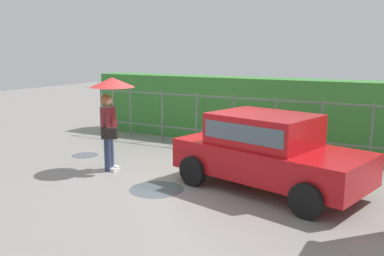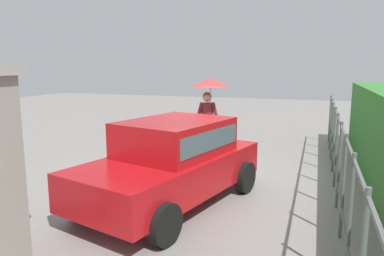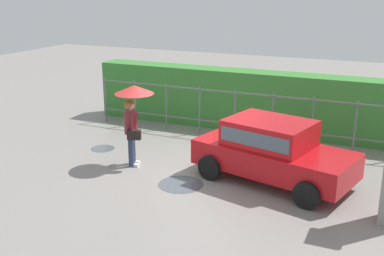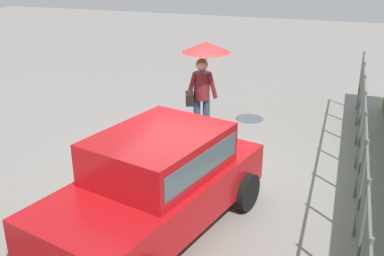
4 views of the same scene
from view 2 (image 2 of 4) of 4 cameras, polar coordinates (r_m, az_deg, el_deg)
The scene contains 6 objects.
ground_plane at distance 8.13m, azimuth 1.84°, elevation -7.39°, with size 40.00×40.00×0.00m, color gray.
car at distance 6.29m, azimuth -3.11°, elevation -4.91°, with size 3.99×2.57×1.48m.
pedestrian at distance 9.56m, azimuth 2.68°, elevation 4.75°, with size 0.99×0.99×2.09m.
fence_section at distance 7.09m, azimuth 22.18°, elevation -3.78°, with size 10.43×0.05×1.50m.
puddle_near at distance 8.57m, azimuth -5.03°, elevation -6.50°, with size 1.07×1.07×0.00m, color #4C545B.
puddle_far at distance 11.06m, azimuth 8.32°, elevation -2.85°, with size 0.68×0.68×0.00m, color #4C545B.
Camera 2 is at (7.41, 2.34, 2.39)m, focal length 33.47 mm.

